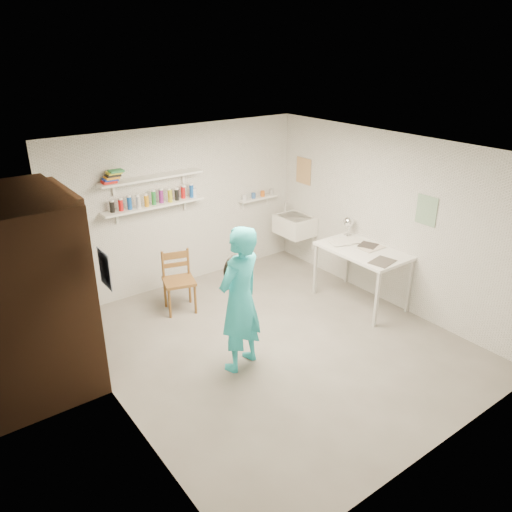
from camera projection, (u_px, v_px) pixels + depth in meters
floor at (275, 344)px, 6.24m from camera, size 4.00×4.50×0.02m
ceiling at (278, 150)px, 5.28m from camera, size 4.00×4.50×0.02m
wall_back at (182, 207)px, 7.43m from camera, size 4.00×0.02×2.40m
wall_front at (448, 342)px, 4.09m from camera, size 4.00×0.02×2.40m
wall_left at (109, 305)px, 4.66m from camera, size 0.02×4.50×2.40m
wall_right at (391, 221)px, 6.85m from camera, size 0.02×4.50×2.40m
doorway_recess at (77, 284)px, 5.53m from camera, size 0.02×0.90×2.00m
corridor_box at (7, 298)px, 5.12m from camera, size 1.40×1.50×2.10m
door_lintel at (64, 192)px, 5.12m from camera, size 0.06×1.05×0.10m
door_jamb_near at (95, 300)px, 5.17m from camera, size 0.06×0.10×2.00m
door_jamb_far at (65, 268)px, 5.91m from camera, size 0.06×0.10×2.00m
shelf_lower at (154, 206)px, 7.00m from camera, size 1.50×0.22×0.03m
shelf_upper at (152, 178)px, 6.84m from camera, size 1.50×0.22×0.03m
ledge_shelf at (258, 198)px, 8.13m from camera, size 0.70×0.14×0.03m
poster_left at (104, 269)px, 4.57m from camera, size 0.01×0.28×0.36m
poster_right_a at (304, 171)px, 8.03m from camera, size 0.01×0.34×0.42m
poster_right_b at (426, 210)px, 6.32m from camera, size 0.01×0.30×0.38m
belfast_sink at (295, 225)px, 8.17m from camera, size 0.48×0.60×0.30m
man at (240, 300)px, 5.49m from camera, size 0.72×0.57×1.71m
wall_clock at (233, 268)px, 5.56m from camera, size 0.30×0.12×0.31m
wooden_chair at (179, 281)px, 6.84m from camera, size 0.51×0.50×0.89m
work_table at (361, 276)px, 7.05m from camera, size 0.75×1.24×0.83m
desk_lamp at (349, 222)px, 7.28m from camera, size 0.16×0.16×0.16m
spray_cans at (154, 199)px, 6.96m from camera, size 1.34×0.06×0.17m
book_stack at (113, 177)px, 6.50m from camera, size 0.28×0.14×0.17m
ledge_pots at (258, 195)px, 8.10m from camera, size 0.48×0.07×0.09m
papers at (363, 248)px, 6.88m from camera, size 0.30×0.22×0.02m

